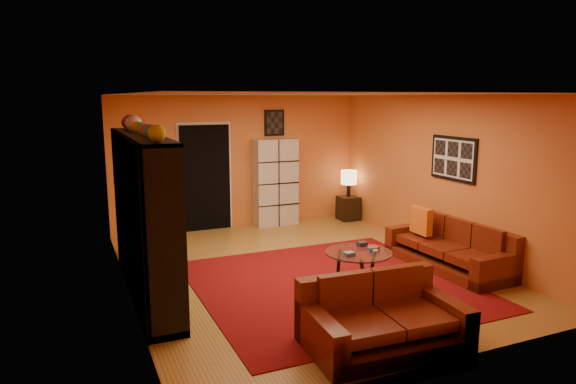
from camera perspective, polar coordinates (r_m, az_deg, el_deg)
name	(u,v)px	position (r m, az deg, el deg)	size (l,w,h in m)	color
floor	(303,270)	(7.79, 1.68, -8.68)	(6.00, 6.00, 0.00)	olive
ceiling	(304,94)	(7.36, 1.79, 10.82)	(6.00, 6.00, 0.00)	white
wall_back	(239,162)	(10.23, -5.46, 3.39)	(6.00, 6.00, 0.00)	orange
wall_front	(441,235)	(4.98, 16.67, -4.59)	(6.00, 6.00, 0.00)	orange
wall_left	(125,198)	(6.80, -17.69, -0.67)	(6.00, 6.00, 0.00)	orange
wall_right	(441,175)	(8.81, 16.62, 1.85)	(6.00, 6.00, 0.00)	orange
rug	(331,284)	(7.24, 4.81, -10.17)	(3.60, 3.60, 0.01)	#5B0A0E
doorway	(205,178)	(10.04, -9.16, 1.55)	(0.95, 0.10, 2.04)	black
wall_art_right	(453,159)	(8.54, 17.91, 3.55)	(0.03, 1.00, 0.70)	black
wall_art_back	(274,123)	(10.40, -1.53, 7.70)	(0.42, 0.03, 0.52)	black
entertainment_unit	(144,216)	(6.87, -15.71, -2.57)	(0.45, 3.00, 2.10)	black
tv	(148,218)	(6.91, -15.31, -2.84)	(0.13, 1.00, 0.58)	black
sofa	(452,249)	(8.21, 17.77, -6.06)	(0.92, 2.06, 0.85)	#54170B
loveseat	(380,318)	(5.61, 10.16, -13.59)	(1.67, 1.06, 0.85)	#54170B
throw_pillow	(421,221)	(8.40, 14.59, -3.11)	(0.12, 0.42, 0.42)	orange
coffee_table	(359,255)	(7.17, 7.84, -6.97)	(0.92, 0.92, 0.46)	silver
storage_cabinet	(275,182)	(10.34, -1.42, 1.10)	(0.87, 0.39, 1.74)	beige
bowl_chair	(149,239)	(8.66, -15.17, -5.07)	(0.65, 0.65, 0.54)	black
side_table	(348,208)	(10.91, 6.71, -1.79)	(0.40, 0.40, 0.50)	black
table_lamp	(349,178)	(10.79, 6.78, 1.57)	(0.33, 0.33, 0.55)	black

